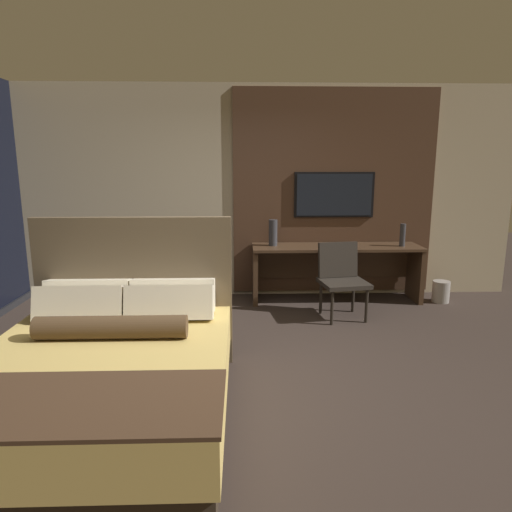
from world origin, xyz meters
The scene contains 9 objects.
ground_plane centered at (0.00, 0.00, 0.00)m, with size 16.00×16.00×0.00m, color #332823.
wall_back_tv_panel centered at (0.18, 2.59, 1.40)m, with size 7.20×0.09×2.80m.
bed centered at (-1.04, -0.52, 0.34)m, with size 1.72×2.09×1.34m.
desk centered at (1.15, 2.29, 0.52)m, with size 2.19×0.57×0.74m.
tv centered at (1.15, 2.52, 1.38)m, with size 1.06×0.04×0.60m.
desk_chair centered at (1.08, 1.63, 0.51)m, with size 0.58×0.58×0.87m.
vase_tall centered at (0.32, 2.29, 0.91)m, with size 0.11×0.11×0.34m.
vase_short centered at (1.99, 2.19, 0.88)m, with size 0.07×0.07×0.29m.
waste_bin centered at (2.52, 2.12, 0.14)m, with size 0.22×0.22×0.28m.
Camera 1 is at (-0.09, -3.55, 1.80)m, focal length 32.00 mm.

